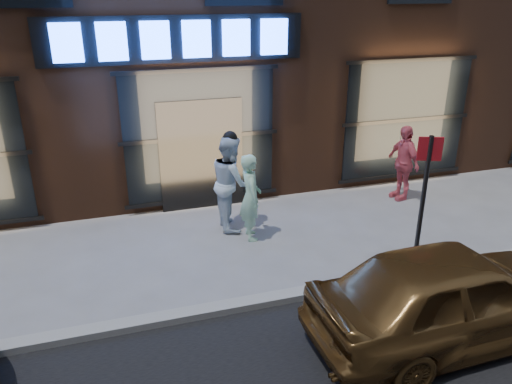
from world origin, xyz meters
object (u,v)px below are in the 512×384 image
(man_bowtie, at_px, (251,197))
(man_cap, at_px, (231,182))
(sign_post, at_px, (424,193))
(passerby, at_px, (403,163))
(gold_sedan, at_px, (455,294))

(man_bowtie, distance_m, man_cap, 0.65)
(sign_post, bearing_deg, passerby, 83.16)
(passerby, height_order, gold_sedan, passerby)
(man_bowtie, height_order, passerby, passerby)
(gold_sedan, bearing_deg, sign_post, -19.45)
(passerby, relative_size, sign_post, 0.71)
(man_bowtie, height_order, gold_sedan, man_bowtie)
(man_bowtie, height_order, sign_post, sign_post)
(man_cap, bearing_deg, man_bowtie, -156.40)
(man_bowtie, bearing_deg, sign_post, -127.33)
(gold_sedan, bearing_deg, man_cap, 23.65)
(gold_sedan, distance_m, sign_post, 1.91)
(passerby, bearing_deg, gold_sedan, -28.75)
(man_cap, relative_size, passerby, 1.11)
(man_cap, height_order, sign_post, sign_post)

